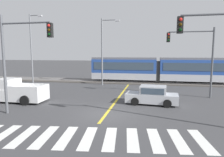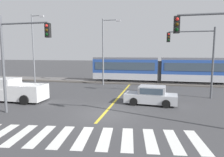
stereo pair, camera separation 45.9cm
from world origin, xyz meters
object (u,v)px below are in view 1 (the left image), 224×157
Objects in this scene: sedan_crossing at (152,96)px; traffic_light_near_left at (19,51)px; pickup_truck at (14,92)px; street_lamp_centre at (104,48)px; traffic_light_mid_right at (197,51)px; street_lamp_west at (32,45)px; light_rail_tram at (158,69)px.

traffic_light_near_left is at bearing -152.17° from sedan_crossing.
traffic_light_near_left reaches higher than pickup_truck.
sedan_crossing is at bearing -55.00° from street_lamp_centre.
pickup_truck is at bearing -162.72° from traffic_light_mid_right.
traffic_light_mid_right is (15.79, 4.91, 3.52)m from pickup_truck.
street_lamp_west is (-16.55, 8.95, 4.62)m from sedan_crossing.
traffic_light_near_left is 15.68m from street_lamp_west.
traffic_light_near_left is 13.80m from street_lamp_centre.
traffic_light_near_left is at bearing -147.75° from traffic_light_mid_right.
street_lamp_centre is at bearing 125.00° from sedan_crossing.
light_rail_tram is 3.41× the size of pickup_truck.
traffic_light_mid_right is (3.25, -8.47, 2.31)m from light_rail_tram.
pickup_truck is 0.57× the size of street_lamp_west.
street_lamp_west is (-7.79, 13.57, 0.98)m from traffic_light_near_left.
light_rail_tram reaches higher than sedan_crossing.
traffic_light_near_left is at bearing -46.34° from pickup_truck.
traffic_light_mid_right is 15.11m from traffic_light_near_left.
street_lamp_west reaches higher than light_rail_tram.
traffic_light_near_left is 0.78× the size of street_lamp_centre.
light_rail_tram is 2.84× the size of traffic_light_mid_right.
traffic_light_near_left is (-8.76, -4.63, 3.64)m from sedan_crossing.
street_lamp_centre is at bearing -0.07° from street_lamp_west.
light_rail_tram is at bearing 22.99° from street_lamp_centre.
traffic_light_near_left reaches higher than light_rail_tram.
street_lamp_west is at bearing 179.93° from street_lamp_centre.
street_lamp_west is at bearing 151.60° from sedan_crossing.
traffic_light_mid_right is 0.97× the size of traffic_light_near_left.
light_rail_tram is 17.87m from street_lamp_west.
pickup_truck is (-12.54, -13.39, -1.21)m from light_rail_tram.
pickup_truck is 12.45m from street_lamp_centre.
light_rail_tram is 4.29× the size of sedan_crossing.
street_lamp_west is (-4.78, 10.42, 4.48)m from pickup_truck.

